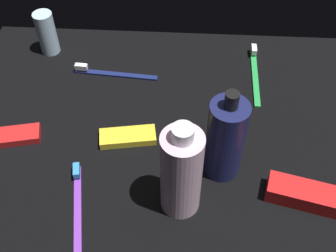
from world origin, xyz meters
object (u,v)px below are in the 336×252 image
toothpaste_box_red (321,199)px  snack_bar_yellow (128,137)px  toothbrush_navy (111,73)px  lotion_bottle (225,139)px  deodorant_stick (47,33)px  bodywash_bottle (181,173)px  snack_bar_red (12,136)px  toothbrush_green (255,72)px  toothbrush_purple (77,205)px

toothpaste_box_red → snack_bar_yellow: bearing=174.0°
toothbrush_navy → snack_bar_yellow: 18.49cm
lotion_bottle → deodorant_stick: 48.58cm
bodywash_bottle → toothpaste_box_red: bearing=2.6°
bodywash_bottle → snack_bar_red: bodywash_bottle is taller
bodywash_bottle → toothpaste_box_red: 24.13cm
lotion_bottle → snack_bar_red: bearing=173.6°
toothbrush_green → snack_bar_red: toothbrush_green is taller
toothbrush_navy → snack_bar_red: bearing=-130.4°
lotion_bottle → snack_bar_red: lotion_bottle is taller
toothbrush_navy → toothbrush_purple: same height
lotion_bottle → toothpaste_box_red: size_ratio=1.05×
deodorant_stick → toothbrush_navy: (14.77, -7.27, -4.31)cm
lotion_bottle → snack_bar_yellow: lotion_bottle is taller
lotion_bottle → toothbrush_navy: bearing=135.0°
lotion_bottle → deodorant_stick: (-37.83, 30.32, -3.16)cm
toothpaste_box_red → deodorant_stick: bearing=159.4°
toothbrush_navy → deodorant_stick: bearing=153.8°
toothbrush_green → toothbrush_navy: same height
deodorant_stick → snack_bar_red: (-1.11, -25.95, -4.16)cm
bodywash_bottle → toothbrush_green: bearing=65.6°
toothbrush_green → snack_bar_yellow: 31.92cm
toothbrush_purple → toothpaste_box_red: bearing=4.2°
toothpaste_box_red → snack_bar_red: toothpaste_box_red is taller
lotion_bottle → deodorant_stick: bearing=141.3°
toothbrush_green → snack_bar_red: size_ratio=1.73×
deodorant_stick → toothbrush_purple: bearing=-70.6°
lotion_bottle → toothbrush_purple: 26.67cm
toothbrush_green → snack_bar_yellow: bearing=-141.9°
deodorant_stick → toothbrush_purple: deodorant_stick is taller
bodywash_bottle → snack_bar_red: size_ratio=1.83×
bodywash_bottle → toothbrush_green: (14.83, 32.64, -8.10)cm
toothbrush_navy → toothpaste_box_red: size_ratio=1.02×
bodywash_bottle → toothbrush_purple: size_ratio=1.06×
toothbrush_purple → snack_bar_red: bearing=137.7°
deodorant_stick → toothpaste_box_red: 65.30cm
toothbrush_purple → toothbrush_navy: bearing=88.6°
snack_bar_yellow → snack_bar_red: size_ratio=1.00×
deodorant_stick → toothbrush_purple: 42.29cm
toothbrush_green → toothbrush_purple: 46.88cm
snack_bar_red → toothbrush_navy: bearing=37.1°
snack_bar_red → toothpaste_box_red: bearing=-23.6°
lotion_bottle → toothbrush_green: 27.43cm
toothbrush_navy → bodywash_bottle: bearing=-62.2°
lotion_bottle → toothbrush_green: (7.86, 25.19, -7.46)cm
bodywash_bottle → deodorant_stick: bearing=129.2°
deodorant_stick → toothbrush_green: 46.18cm
bodywash_bottle → toothpaste_box_red: (23.04, 1.05, -7.11)cm
toothbrush_purple → toothpaste_box_red: (39.90, 2.95, 0.99)cm
deodorant_stick → toothbrush_green: bearing=-6.4°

